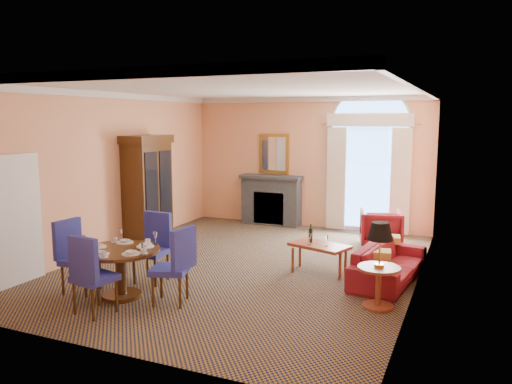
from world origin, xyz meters
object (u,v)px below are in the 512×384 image
at_px(sofa, 389,263).
at_px(armchair, 381,228).
at_px(coffee_table, 319,246).
at_px(side_table, 379,255).
at_px(armoire, 147,191).
at_px(dining_table, 120,261).

xyz_separation_m(sofa, armchair, (-0.51, 2.21, 0.09)).
xyz_separation_m(armchair, coffee_table, (-0.69, -2.25, 0.07)).
bearing_deg(side_table, armoire, 159.98).
bearing_deg(armchair, armoire, 4.04).
bearing_deg(dining_table, side_table, 17.13).
distance_m(sofa, armchair, 2.27).
bearing_deg(armoire, coffee_table, -9.41).
height_order(armchair, side_table, side_table).
relative_size(armoire, armchair, 2.70).
bearing_deg(armoire, dining_table, -61.09).
height_order(sofa, coffee_table, coffee_table).
distance_m(armchair, coffee_table, 2.35).
bearing_deg(sofa, dining_table, 131.22).
bearing_deg(armoire, armchair, 18.27).
distance_m(dining_table, coffee_table, 3.37).
relative_size(sofa, coffee_table, 1.82).
xyz_separation_m(armoire, coffee_table, (4.07, -0.67, -0.66)).
distance_m(armoire, dining_table, 3.54).
distance_m(coffee_table, side_table, 1.80).
bearing_deg(side_table, sofa, 92.21).
relative_size(armoire, side_table, 1.91).
bearing_deg(sofa, armchair, 20.12).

